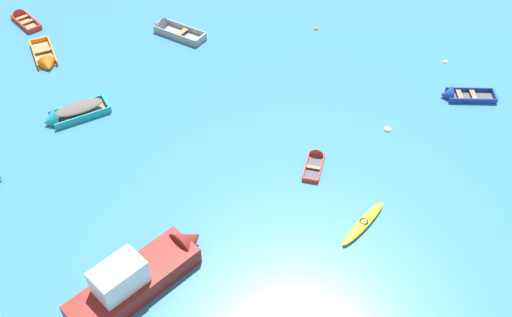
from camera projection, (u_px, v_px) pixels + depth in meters
rowboat_red_center at (21, 18)px, 45.02m from camera, size 3.24×3.11×1.03m
rowboat_grey_far_right at (169, 29)px, 43.71m from camera, size 4.59×3.19×1.27m
rowboat_turquoise_back_row_right at (69, 114)px, 36.23m from camera, size 4.15×3.50×1.39m
rowboat_deep_blue_near_left at (456, 96)px, 37.88m from camera, size 3.59×1.43×1.12m
motor_launch_maroon_foreground_center at (142, 274)px, 27.11m from camera, size 6.08×6.84×2.66m
rowboat_red_near_camera at (316, 158)px, 33.68m from camera, size 1.26×2.77×0.84m
kayak_yellow_outer_right at (363, 223)px, 30.09m from camera, size 2.61×3.41×0.36m
rowboat_orange_far_back at (46, 61)px, 40.73m from camera, size 3.13×4.14×1.23m
mooring_buoy_outer_edge at (445, 62)px, 40.92m from camera, size 0.37×0.37×0.37m
mooring_buoy_far_field at (388, 130)px, 35.67m from camera, size 0.47×0.47×0.47m
mooring_buoy_between_boats_right at (316, 29)px, 44.09m from camera, size 0.31×0.31×0.31m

